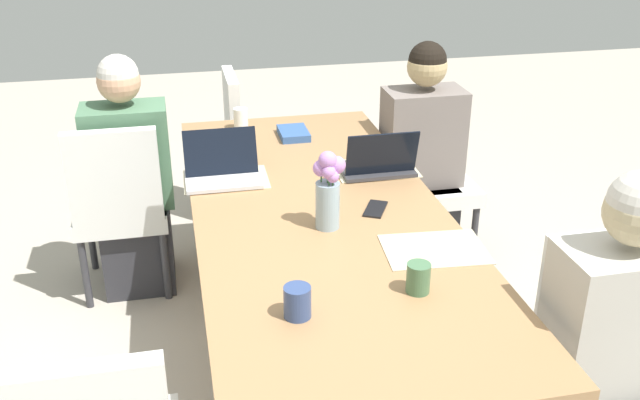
% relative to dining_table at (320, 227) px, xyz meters
% --- Properties ---
extents(ground_plane, '(10.00, 10.00, 0.00)m').
position_rel_dining_table_xyz_m(ground_plane, '(0.00, 0.00, -0.67)').
color(ground_plane, '#B2A899').
extents(dining_table, '(2.38, 0.98, 0.74)m').
position_rel_dining_table_xyz_m(dining_table, '(0.00, 0.00, 0.00)').
color(dining_table, '#9E754C').
rests_on(dining_table, ground_plane).
extents(chair_near_left_near, '(0.44, 0.44, 0.90)m').
position_rel_dining_table_xyz_m(chair_near_left_near, '(-0.78, -0.81, -0.17)').
color(chair_near_left_near, silver).
rests_on(chair_near_left_near, ground_plane).
extents(person_near_left_near, '(0.36, 0.40, 1.19)m').
position_rel_dining_table_xyz_m(person_near_left_near, '(-0.86, -0.75, -0.15)').
color(person_near_left_near, '#2D2D33').
rests_on(person_near_left_near, ground_plane).
extents(chair_near_left_mid, '(0.44, 0.44, 0.90)m').
position_rel_dining_table_xyz_m(chair_near_left_mid, '(0.90, -0.78, -0.17)').
color(chair_near_left_mid, silver).
rests_on(chair_near_left_mid, ground_plane).
extents(person_near_left_mid, '(0.36, 0.40, 1.19)m').
position_rel_dining_table_xyz_m(person_near_left_mid, '(0.82, -0.72, -0.15)').
color(person_near_left_mid, '#2D2D33').
rests_on(person_near_left_mid, ground_plane).
extents(chair_far_left_far, '(0.44, 0.44, 0.90)m').
position_rel_dining_table_xyz_m(chair_far_left_far, '(0.79, 0.82, -0.17)').
color(chair_far_left_far, silver).
rests_on(chair_far_left_far, ground_plane).
extents(person_far_left_far, '(0.36, 0.40, 1.19)m').
position_rel_dining_table_xyz_m(person_far_left_far, '(0.87, 0.76, -0.15)').
color(person_far_left_far, '#2D2D33').
rests_on(person_far_left_far, ground_plane).
extents(chair_head_right_right_mid, '(0.44, 0.44, 0.90)m').
position_rel_dining_table_xyz_m(chair_head_right_right_mid, '(1.51, 0.08, -0.17)').
color(chair_head_right_right_mid, silver).
rests_on(chair_head_right_right_mid, ground_plane).
extents(flower_vase, '(0.09, 0.12, 0.30)m').
position_rel_dining_table_xyz_m(flower_vase, '(-0.13, -0.01, 0.22)').
color(flower_vase, '#8EA8B7').
rests_on(flower_vase, dining_table).
extents(placemat_near_left_near, '(0.29, 0.38, 0.00)m').
position_rel_dining_table_xyz_m(placemat_near_left_near, '(-0.39, -0.33, 0.07)').
color(placemat_near_left_near, beige).
rests_on(placemat_near_left_near, dining_table).
extents(placemat_near_left_mid, '(0.27, 0.37, 0.00)m').
position_rel_dining_table_xyz_m(placemat_near_left_mid, '(0.37, -0.33, 0.07)').
color(placemat_near_left_mid, beige).
rests_on(placemat_near_left_mid, dining_table).
extents(placemat_far_left_far, '(0.27, 0.37, 0.00)m').
position_rel_dining_table_xyz_m(placemat_far_left_far, '(0.39, 0.33, 0.07)').
color(placemat_far_left_far, beige).
rests_on(placemat_far_left_far, dining_table).
extents(laptop_far_left_far, '(0.22, 0.32, 0.20)m').
position_rel_dining_table_xyz_m(laptop_far_left_far, '(0.39, 0.35, 0.11)').
color(laptop_far_left_far, silver).
rests_on(laptop_far_left_far, dining_table).
extents(laptop_near_left_mid, '(0.22, 0.32, 0.21)m').
position_rel_dining_table_xyz_m(laptop_near_left_mid, '(0.32, -0.33, 0.11)').
color(laptop_near_left_mid, '#38383D').
rests_on(laptop_near_left_mid, dining_table).
extents(coffee_mug_near_left, '(0.08, 0.08, 0.09)m').
position_rel_dining_table_xyz_m(coffee_mug_near_left, '(0.77, 0.25, 0.11)').
color(coffee_mug_near_left, '#47704C').
rests_on(coffee_mug_near_left, dining_table).
extents(coffee_mug_near_right, '(0.07, 0.07, 0.11)m').
position_rel_dining_table_xyz_m(coffee_mug_near_right, '(1.04, 0.19, 0.12)').
color(coffee_mug_near_right, white).
rests_on(coffee_mug_near_right, dining_table).
extents(coffee_mug_centre_left, '(0.08, 0.08, 0.10)m').
position_rel_dining_table_xyz_m(coffee_mug_centre_left, '(-0.69, 0.22, 0.12)').
color(coffee_mug_centre_left, '#33477A').
rests_on(coffee_mug_centre_left, dining_table).
extents(coffee_mug_centre_right, '(0.08, 0.08, 0.10)m').
position_rel_dining_table_xyz_m(coffee_mug_centre_right, '(-0.63, -0.18, 0.12)').
color(coffee_mug_centre_right, '#47704C').
rests_on(coffee_mug_centre_right, dining_table).
extents(book_red_cover, '(0.20, 0.14, 0.04)m').
position_rel_dining_table_xyz_m(book_red_cover, '(0.86, -0.05, 0.09)').
color(book_red_cover, '#335693').
rests_on(book_red_cover, dining_table).
extents(phone_black, '(0.17, 0.13, 0.01)m').
position_rel_dining_table_xyz_m(phone_black, '(-0.03, -0.22, 0.07)').
color(phone_black, black).
rests_on(phone_black, dining_table).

